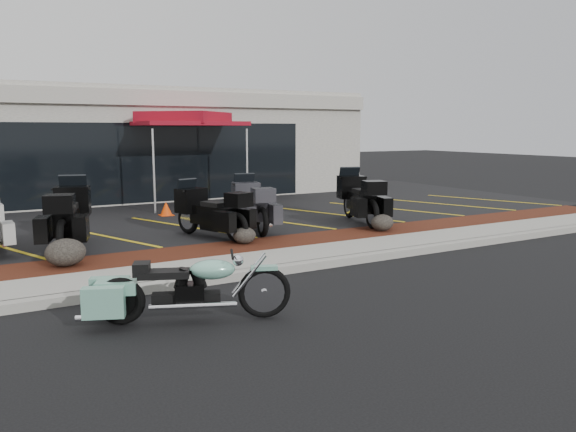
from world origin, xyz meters
TOP-DOWN VIEW (x-y plane):
  - ground at (0.00, 0.00)m, footprint 90.00×90.00m
  - curb at (0.00, 0.90)m, footprint 24.00×0.25m
  - sidewalk at (0.00, 1.60)m, footprint 24.00×1.20m
  - mulch_bed at (0.00, 2.80)m, footprint 24.00×1.20m
  - upper_lot at (0.00, 8.20)m, footprint 26.00×9.60m
  - dealership_building at (0.00, 14.47)m, footprint 18.00×8.16m
  - boulder_left at (-3.31, 2.71)m, footprint 0.71×0.59m
  - boulder_mid at (0.33, 2.95)m, footprint 0.50×0.42m
  - boulder_right at (3.88, 2.70)m, footprint 0.57×0.48m
  - hero_cruiser at (-1.29, -1.14)m, footprint 2.79×1.66m
  - touring_black_front at (-2.75, 5.25)m, footprint 1.62×2.68m
  - touring_black_mid at (-0.31, 4.70)m, footprint 1.57×2.41m
  - touring_grey at (1.37, 5.15)m, footprint 1.31×2.43m
  - touring_black_rear at (4.40, 4.80)m, footprint 1.61×2.61m
  - traffic_cone at (0.10, 7.74)m, footprint 0.46×0.46m
  - popup_canopy at (1.45, 9.82)m, footprint 4.14×4.14m

SIDE VIEW (x-z plane):
  - ground at x=0.00m, z-range 0.00..0.00m
  - curb at x=0.00m, z-range 0.00..0.15m
  - sidewalk at x=0.00m, z-range 0.00..0.15m
  - upper_lot at x=0.00m, z-range 0.00..0.15m
  - mulch_bed at x=0.00m, z-range 0.00..0.16m
  - boulder_mid at x=0.33m, z-range 0.16..0.52m
  - traffic_cone at x=0.10m, z-range 0.15..0.55m
  - boulder_right at x=3.88m, z-range 0.16..0.56m
  - boulder_left at x=-3.31m, z-range 0.16..0.66m
  - hero_cruiser at x=-1.29m, z-range 0.00..0.96m
  - touring_black_mid at x=-0.31m, z-range 0.15..1.46m
  - touring_grey at x=1.37m, z-range 0.15..1.49m
  - touring_black_rear at x=4.40m, z-range 0.15..1.57m
  - touring_black_front at x=-2.75m, z-range 0.15..1.61m
  - dealership_building at x=0.00m, z-range 0.01..4.01m
  - popup_canopy at x=1.45m, z-range 1.37..4.36m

